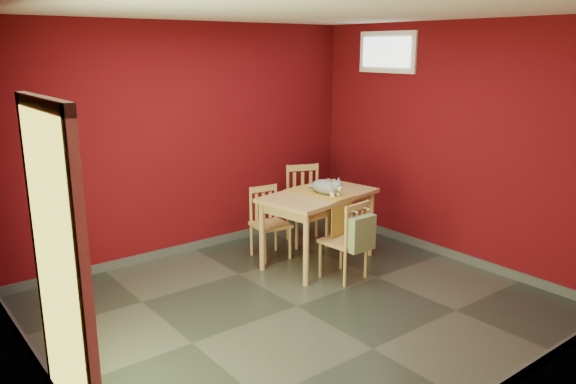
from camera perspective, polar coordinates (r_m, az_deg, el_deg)
ground at (r=5.48m, az=0.87°, el=-11.52°), size 4.50×4.50×0.00m
room_shell at (r=5.46m, az=0.87°, el=-11.05°), size 4.50×4.50×4.50m
doorway at (r=3.76m, az=-22.42°, el=-6.51°), size 0.06×1.01×2.13m
window at (r=7.19m, az=10.01°, el=13.82°), size 0.05×0.90×0.50m
outlet_plate at (r=7.77m, az=0.83°, el=-1.25°), size 0.08×0.02×0.12m
dining_table at (r=6.31m, az=3.13°, el=-1.04°), size 1.43×0.98×0.82m
table_runner at (r=6.21m, az=3.91°, el=-0.90°), size 0.49×0.82×0.39m
chair_far_left at (r=6.58m, az=-1.96°, el=-3.03°), size 0.43×0.43×0.83m
chair_far_right at (r=7.06m, az=1.84°, el=-1.20°), size 0.59×0.59×0.98m
chair_near at (r=5.97m, az=5.96°, el=-4.81°), size 0.44×0.44×0.86m
tote_bag at (r=5.80m, az=7.54°, el=-4.20°), size 0.31×0.19×0.44m
cat at (r=6.24m, az=3.79°, el=0.79°), size 0.27×0.46×0.22m
picture_frame at (r=7.79m, az=6.73°, el=-2.04°), size 0.20×0.43×0.41m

